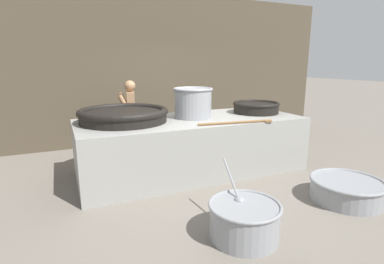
{
  "coord_description": "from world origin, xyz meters",
  "views": [
    {
      "loc": [
        -2.07,
        -4.65,
        1.87
      ],
      "look_at": [
        0.0,
        0.0,
        0.71
      ],
      "focal_mm": 28.0,
      "sensor_mm": 36.0,
      "label": 1
    }
  ],
  "objects_px": {
    "giant_wok_far": "(256,107)",
    "stock_pot": "(193,102)",
    "cook": "(131,116)",
    "prep_bowl_meat": "(347,189)",
    "giant_wok_near": "(124,115)",
    "prep_bowl_vegetables": "(244,219)"
  },
  "relations": [
    {
      "from": "giant_wok_near",
      "to": "giant_wok_far",
      "type": "relative_size",
      "value": 1.64
    },
    {
      "from": "giant_wok_near",
      "to": "stock_pot",
      "type": "bearing_deg",
      "value": -4.68
    },
    {
      "from": "cook",
      "to": "prep_bowl_meat",
      "type": "relative_size",
      "value": 1.56
    },
    {
      "from": "giant_wok_far",
      "to": "prep_bowl_meat",
      "type": "xyz_separation_m",
      "value": [
        0.1,
        -2.05,
        -0.89
      ]
    },
    {
      "from": "giant_wok_far",
      "to": "prep_bowl_meat",
      "type": "height_order",
      "value": "giant_wok_far"
    },
    {
      "from": "giant_wok_near",
      "to": "cook",
      "type": "bearing_deg",
      "value": 72.28
    },
    {
      "from": "giant_wok_near",
      "to": "prep_bowl_vegetables",
      "type": "distance_m",
      "value": 2.62
    },
    {
      "from": "prep_bowl_meat",
      "to": "giant_wok_far",
      "type": "bearing_deg",
      "value": 92.91
    },
    {
      "from": "giant_wok_near",
      "to": "prep_bowl_vegetables",
      "type": "relative_size",
      "value": 1.4
    },
    {
      "from": "giant_wok_near",
      "to": "prep_bowl_meat",
      "type": "relative_size",
      "value": 1.45
    },
    {
      "from": "giant_wok_near",
      "to": "stock_pot",
      "type": "distance_m",
      "value": 1.21
    },
    {
      "from": "giant_wok_far",
      "to": "cook",
      "type": "distance_m",
      "value": 2.5
    },
    {
      "from": "giant_wok_far",
      "to": "prep_bowl_vegetables",
      "type": "bearing_deg",
      "value": -127.52
    },
    {
      "from": "stock_pot",
      "to": "prep_bowl_meat",
      "type": "xyz_separation_m",
      "value": [
        1.43,
        -2.06,
        -1.05
      ]
    },
    {
      "from": "prep_bowl_vegetables",
      "to": "giant_wok_near",
      "type": "bearing_deg",
      "value": 108.7
    },
    {
      "from": "stock_pot",
      "to": "cook",
      "type": "bearing_deg",
      "value": 123.42
    },
    {
      "from": "cook",
      "to": "prep_bowl_meat",
      "type": "bearing_deg",
      "value": 135.52
    },
    {
      "from": "cook",
      "to": "giant_wok_near",
      "type": "bearing_deg",
      "value": 83.59
    },
    {
      "from": "prep_bowl_vegetables",
      "to": "prep_bowl_meat",
      "type": "height_order",
      "value": "prep_bowl_vegetables"
    },
    {
      "from": "stock_pot",
      "to": "prep_bowl_vegetables",
      "type": "height_order",
      "value": "stock_pot"
    },
    {
      "from": "giant_wok_far",
      "to": "stock_pot",
      "type": "height_order",
      "value": "stock_pot"
    },
    {
      "from": "cook",
      "to": "prep_bowl_meat",
      "type": "xyz_separation_m",
      "value": [
        2.25,
        -3.31,
        -0.67
      ]
    }
  ]
}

